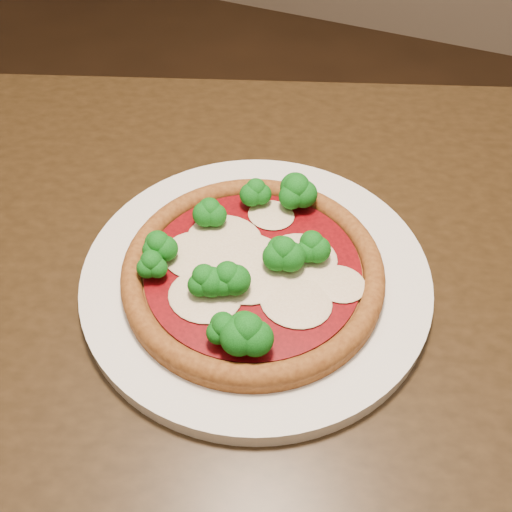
% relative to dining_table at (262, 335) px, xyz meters
% --- Properties ---
extents(floor, '(4.00, 4.00, 0.00)m').
position_rel_dining_table_xyz_m(floor, '(-0.06, 0.06, -0.65)').
color(floor, black).
rests_on(floor, ground).
extents(dining_table, '(1.35, 1.10, 0.75)m').
position_rel_dining_table_xyz_m(dining_table, '(0.00, 0.00, 0.00)').
color(dining_table, black).
rests_on(dining_table, floor).
extents(plate, '(0.35, 0.35, 0.02)m').
position_rel_dining_table_xyz_m(plate, '(-0.01, -0.01, 0.11)').
color(plate, white).
rests_on(plate, dining_table).
extents(pizza, '(0.26, 0.26, 0.06)m').
position_rel_dining_table_xyz_m(pizza, '(-0.01, -0.02, 0.14)').
color(pizza, brown).
rests_on(pizza, plate).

